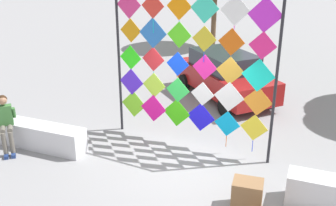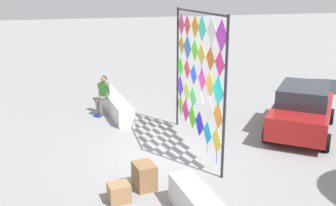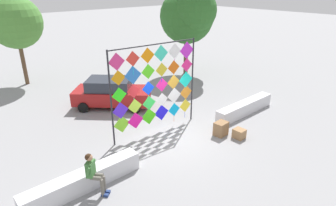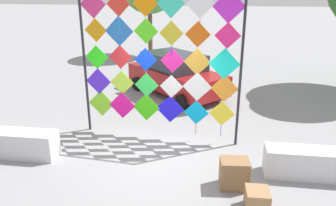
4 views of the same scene
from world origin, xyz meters
name	(u,v)px [view 2 (image 2 of 4)]	position (x,y,z in m)	size (l,w,h in m)	color
ground	(166,153)	(0.00, 0.00, 0.00)	(120.00, 120.00, 0.00)	gray
plaza_ledge_left	(115,104)	(-4.50, -0.55, 0.33)	(4.06, 0.56, 0.65)	silver
kite_display_rack	(197,73)	(-0.17, 1.01, 2.29)	(4.26, 0.47, 4.05)	#232328
seated_vendor	(103,92)	(-4.33, -1.02, 0.88)	(0.70, 0.72, 1.50)	#666056
parked_car	(302,109)	(-0.17, 4.85, 0.80)	(4.12, 4.07, 1.57)	maroon
cardboard_box_large	(144,176)	(1.78, -1.19, 0.31)	(0.59, 0.46, 0.63)	olive
cardboard_box_small	(119,193)	(2.17, -1.90, 0.21)	(0.43, 0.47, 0.42)	#9E754C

